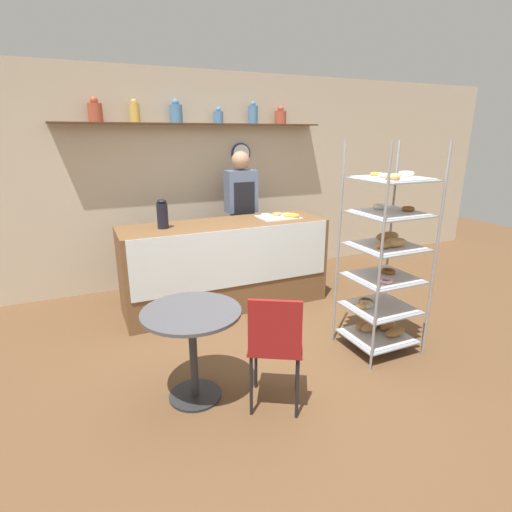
% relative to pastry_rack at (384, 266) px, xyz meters
% --- Properties ---
extents(ground_plane, '(14.00, 14.00, 0.00)m').
position_rel_pastry_rack_xyz_m(ground_plane, '(-0.95, 0.20, -0.81)').
color(ground_plane, brown).
extents(back_wall, '(10.00, 0.30, 2.70)m').
position_rel_pastry_rack_xyz_m(back_wall, '(-0.95, 2.56, 0.56)').
color(back_wall, beige).
rests_on(back_wall, ground_plane).
extents(display_counter, '(2.31, 0.70, 0.99)m').
position_rel_pastry_rack_xyz_m(display_counter, '(-0.95, 1.51, -0.32)').
color(display_counter, brown).
rests_on(display_counter, ground_plane).
extents(pastry_rack, '(0.62, 0.58, 1.89)m').
position_rel_pastry_rack_xyz_m(pastry_rack, '(0.00, 0.00, 0.00)').
color(pastry_rack, gray).
rests_on(pastry_rack, ground_plane).
extents(person_worker, '(0.38, 0.23, 1.74)m').
position_rel_pastry_rack_xyz_m(person_worker, '(-0.53, 2.08, 0.15)').
color(person_worker, '#282833').
rests_on(person_worker, ground_plane).
extents(cafe_table, '(0.73, 0.73, 0.72)m').
position_rel_pastry_rack_xyz_m(cafe_table, '(-1.77, -0.02, -0.27)').
color(cafe_table, '#262628').
rests_on(cafe_table, ground_plane).
extents(cafe_chair, '(0.52, 0.52, 0.90)m').
position_rel_pastry_rack_xyz_m(cafe_chair, '(-1.28, -0.40, -0.25)').
color(cafe_chair, black).
rests_on(cafe_chair, ground_plane).
extents(coffee_carafe, '(0.11, 0.11, 0.31)m').
position_rel_pastry_rack_xyz_m(coffee_carafe, '(-1.63, 1.53, 0.33)').
color(coffee_carafe, black).
rests_on(coffee_carafe, display_counter).
extents(donut_tray_counter, '(0.46, 0.36, 0.05)m').
position_rel_pastry_rack_xyz_m(donut_tray_counter, '(-0.24, 1.52, 0.19)').
color(donut_tray_counter, silver).
rests_on(donut_tray_counter, display_counter).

